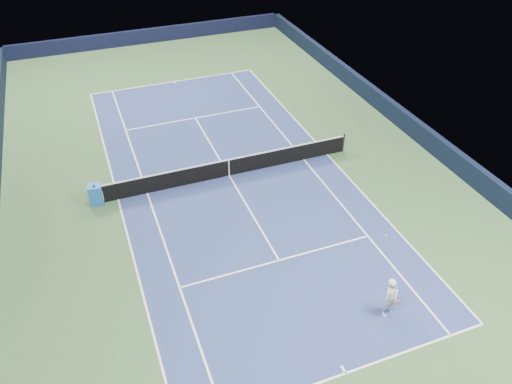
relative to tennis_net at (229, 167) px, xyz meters
name	(u,v)px	position (x,y,z in m)	size (l,w,h in m)	color
ground	(229,176)	(0.00, 0.00, -0.50)	(40.00, 40.00, 0.00)	#31522C
wall_far	(150,36)	(0.00, 19.82, 0.05)	(22.00, 0.35, 1.10)	black
wall_right	(414,128)	(10.82, 0.00, 0.05)	(0.35, 40.00, 1.10)	black
court_surface	(229,176)	(0.00, 0.00, -0.50)	(10.97, 23.77, 0.01)	navy
baseline_far	(174,82)	(0.00, 11.88, -0.50)	(10.97, 0.08, 0.00)	white
baseline_near	(346,373)	(0.00, -11.88, -0.50)	(10.97, 0.08, 0.00)	white
sideline_doubles_right	(327,154)	(5.49, 0.00, -0.50)	(0.08, 23.77, 0.00)	white
sideline_doubles_left	(118,199)	(-5.49, 0.00, -0.50)	(0.08, 23.77, 0.00)	white
sideline_singles_right	(304,159)	(4.12, 0.00, -0.50)	(0.08, 23.77, 0.00)	white
sideline_singles_left	(147,193)	(-4.12, 0.00, -0.50)	(0.08, 23.77, 0.00)	white
service_line_far	(195,118)	(0.00, 6.40, -0.50)	(8.23, 0.08, 0.00)	white
service_line_near	(279,260)	(0.00, -6.40, -0.50)	(8.23, 0.08, 0.00)	white
center_service_line	(229,175)	(0.00, 0.00, -0.50)	(0.08, 12.80, 0.00)	white
center_mark_far	(174,82)	(0.00, 11.73, -0.50)	(0.08, 0.30, 0.00)	white
center_mark_near	(343,369)	(0.00, -11.73, -0.50)	(0.08, 0.30, 0.00)	white
tennis_net	(229,167)	(0.00, 0.00, 0.00)	(12.90, 0.10, 1.07)	black
sponsor_cube	(96,194)	(-6.40, 0.08, -0.01)	(0.68, 0.63, 0.99)	blue
tennis_player	(391,297)	(2.59, -10.25, 0.34)	(0.82, 1.32, 2.92)	white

